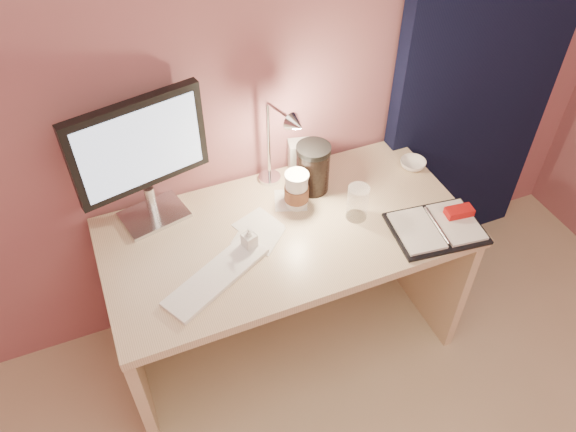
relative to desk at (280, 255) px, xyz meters
name	(u,v)px	position (x,y,z in m)	size (l,w,h in m)	color
room	(469,49)	(0.95, 0.24, 0.63)	(3.50, 3.50, 3.50)	#C6B28E
desk	(280,255)	(0.00, 0.00, 0.00)	(1.40, 0.70, 0.73)	beige
monitor	(140,153)	(-0.45, 0.19, 0.54)	(0.49, 0.23, 0.53)	silver
keyboard	(217,276)	(-0.32, -0.20, 0.23)	(0.42, 0.12, 0.02)	white
planner	(438,226)	(0.54, -0.29, 0.24)	(0.37, 0.30, 0.05)	black
paper_a	(258,226)	(-0.09, -0.02, 0.23)	(0.15, 0.15, 0.00)	silver
paper_b	(291,200)	(0.08, 0.07, 0.23)	(0.13, 0.13, 0.00)	silver
paper_c	(259,236)	(-0.11, -0.07, 0.23)	(0.16, 0.16, 0.00)	silver
coffee_cup	(297,191)	(0.09, 0.04, 0.30)	(0.10, 0.10, 0.16)	white
clear_cup	(358,203)	(0.28, -0.11, 0.30)	(0.08, 0.08, 0.15)	white
bowl	(413,164)	(0.64, 0.06, 0.24)	(0.11, 0.11, 0.03)	white
lotion_bottle	(249,238)	(-0.16, -0.11, 0.28)	(0.05, 0.05, 0.11)	white
dark_jar	(313,170)	(0.19, 0.11, 0.32)	(0.13, 0.13, 0.19)	black
product_box	(300,156)	(0.19, 0.24, 0.30)	(0.09, 0.08, 0.14)	silver
desk_lamp	(269,146)	(0.02, 0.13, 0.48)	(0.14, 0.25, 0.40)	silver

